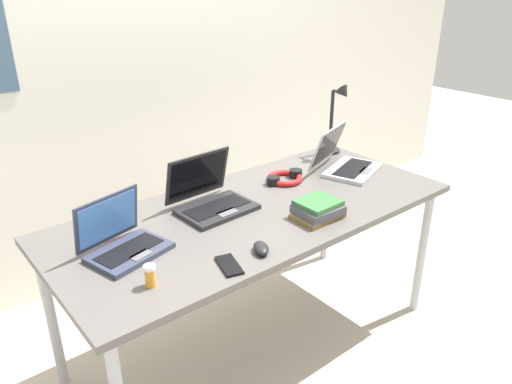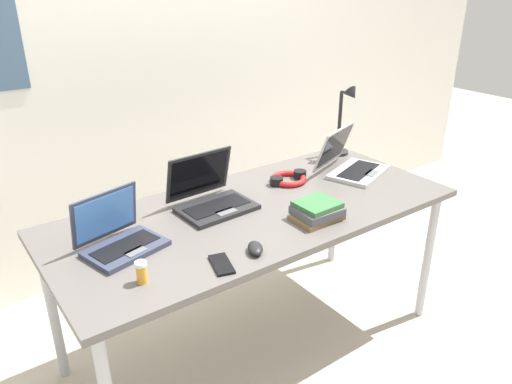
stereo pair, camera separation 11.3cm
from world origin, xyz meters
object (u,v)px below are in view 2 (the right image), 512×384
(desk_lamp, at_px, (344,121))
(headphones, at_px, (288,179))
(laptop_center, at_px, (211,197))
(computer_mouse, at_px, (255,248))
(book_stack, at_px, (317,211))
(laptop_front_left, at_px, (351,164))
(coffee_mug, at_px, (112,212))
(cell_phone, at_px, (222,264))
(pill_bottle, at_px, (141,272))
(laptop_mid_desk, at_px, (119,238))

(desk_lamp, bearing_deg, headphones, -166.04)
(laptop_center, distance_m, headphones, 0.46)
(desk_lamp, height_order, computer_mouse, desk_lamp)
(computer_mouse, xyz_separation_m, book_stack, (0.37, 0.07, 0.02))
(computer_mouse, bearing_deg, book_stack, 37.84)
(book_stack, bearing_deg, headphones, 67.31)
(desk_lamp, xyz_separation_m, laptop_center, (-0.95, -0.15, -0.15))
(desk_lamp, distance_m, book_stack, 0.84)
(laptop_center, relative_size, computer_mouse, 3.47)
(laptop_center, height_order, book_stack, laptop_center)
(laptop_front_left, bearing_deg, book_stack, -149.73)
(desk_lamp, height_order, laptop_center, desk_lamp)
(laptop_front_left, bearing_deg, coffee_mug, 170.87)
(cell_phone, xyz_separation_m, headphones, (0.68, 0.45, 0.01))
(pill_bottle, bearing_deg, book_stack, 0.03)
(desk_lamp, height_order, coffee_mug, desk_lamp)
(cell_phone, relative_size, pill_bottle, 1.72)
(headphones, height_order, coffee_mug, coffee_mug)
(laptop_mid_desk, bearing_deg, laptop_front_left, 1.51)
(cell_phone, xyz_separation_m, coffee_mug, (-0.19, 0.55, 0.04))
(laptop_center, height_order, laptop_front_left, laptop_center)
(desk_lamp, xyz_separation_m, pill_bottle, (-1.44, -0.51, -0.16))
(coffee_mug, bearing_deg, laptop_front_left, -9.13)
(laptop_front_left, xyz_separation_m, cell_phone, (-1.02, -0.36, -0.04))
(headphones, height_order, book_stack, book_stack)
(desk_lamp, height_order, laptop_mid_desk, desk_lamp)
(laptop_front_left, height_order, coffee_mug, laptop_front_left)
(desk_lamp, xyz_separation_m, coffee_mug, (-1.35, -0.02, -0.15))
(cell_phone, relative_size, book_stack, 0.66)
(laptop_mid_desk, relative_size, computer_mouse, 3.40)
(computer_mouse, relative_size, pill_bottle, 1.22)
(laptop_front_left, xyz_separation_m, pill_bottle, (-1.29, -0.29, -0.01))
(laptop_center, distance_m, laptop_front_left, 0.80)
(laptop_center, distance_m, computer_mouse, 0.43)
(laptop_mid_desk, height_order, book_stack, laptop_mid_desk)
(laptop_center, distance_m, cell_phone, 0.48)
(laptop_center, relative_size, cell_phone, 2.45)
(book_stack, height_order, coffee_mug, coffee_mug)
(desk_lamp, distance_m, pill_bottle, 1.53)
(desk_lamp, xyz_separation_m, headphones, (-0.49, -0.12, -0.18))
(laptop_mid_desk, xyz_separation_m, coffee_mug, (0.06, 0.23, 0.00))
(laptop_center, relative_size, book_stack, 1.61)
(desk_lamp, bearing_deg, cell_phone, -153.72)
(desk_lamp, relative_size, computer_mouse, 4.17)
(computer_mouse, height_order, pill_bottle, pill_bottle)
(laptop_front_left, bearing_deg, computer_mouse, -157.59)
(laptop_front_left, bearing_deg, pill_bottle, -167.21)
(headphones, xyz_separation_m, book_stack, (-0.16, -0.39, 0.02))
(pill_bottle, height_order, coffee_mug, coffee_mug)
(cell_phone, height_order, headphones, headphones)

